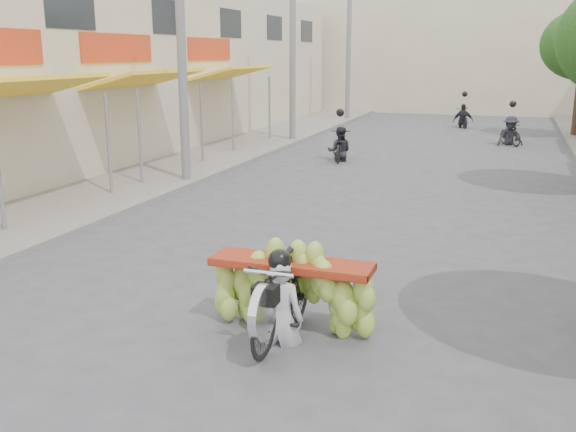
{
  "coord_description": "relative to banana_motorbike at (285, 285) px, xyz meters",
  "views": [
    {
      "loc": [
        2.89,
        -3.38,
        3.45
      ],
      "look_at": [
        -0.15,
        5.36,
        1.1
      ],
      "focal_mm": 40.0,
      "sensor_mm": 36.0,
      "label": 1
    }
  ],
  "objects": [
    {
      "name": "shophouse_row_left",
      "position": [
        -12.39,
        10.33,
        2.32
      ],
      "size": [
        9.77,
        40.0,
        6.0
      ],
      "color": "beige",
      "rests_on": "ground"
    },
    {
      "name": "bg_motorbike_b",
      "position": [
        2.46,
        19.08,
        0.21
      ],
      "size": [
        1.19,
        1.49,
        1.95
      ],
      "color": "black",
      "rests_on": "ground"
    },
    {
      "name": "utility_pole_far",
      "position": [
        -5.81,
        17.36,
        3.35
      ],
      "size": [
        0.6,
        0.24,
        8.0
      ],
      "color": "slate",
      "rests_on": "ground"
    },
    {
      "name": "banana_motorbike",
      "position": [
        0.0,
        0.0,
        0.0
      ],
      "size": [
        2.2,
        1.94,
        1.99
      ],
      "color": "black",
      "rests_on": "ground"
    },
    {
      "name": "bg_motorbike_a",
      "position": [
        -2.82,
        13.38,
        0.06
      ],
      "size": [
        0.91,
        1.76,
        1.95
      ],
      "color": "black",
      "rests_on": "ground"
    },
    {
      "name": "sidewalk_left",
      "position": [
        -7.41,
        11.36,
        -0.62
      ],
      "size": [
        4.0,
        60.0,
        0.12
      ],
      "primitive_type": "cube",
      "color": "gray",
      "rests_on": "ground"
    },
    {
      "name": "bg_motorbike_c",
      "position": [
        0.27,
        24.74,
        0.12
      ],
      "size": [
        1.08,
        1.7,
        1.95
      ],
      "color": "black",
      "rests_on": "ground"
    },
    {
      "name": "utility_pole_back",
      "position": [
        -5.81,
        26.36,
        3.35
      ],
      "size": [
        0.6,
        0.24,
        8.0
      ],
      "color": "slate",
      "rests_on": "ground"
    },
    {
      "name": "far_building",
      "position": [
        -0.41,
        34.36,
        2.82
      ],
      "size": [
        20.0,
        6.0,
        7.0
      ],
      "primitive_type": "cube",
      "color": "beige",
      "rests_on": "ground"
    },
    {
      "name": "utility_pole_mid",
      "position": [
        -5.81,
        8.36,
        3.35
      ],
      "size": [
        0.6,
        0.24,
        8.0
      ],
      "color": "slate",
      "rests_on": "ground"
    }
  ]
}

